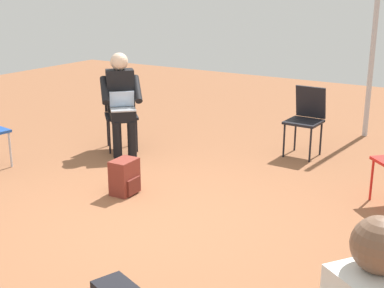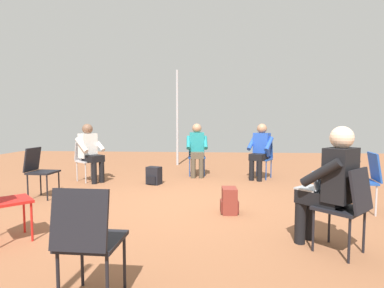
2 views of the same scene
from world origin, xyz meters
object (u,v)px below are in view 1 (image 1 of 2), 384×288
object	(u,v)px
chair_southeast	(121,110)
backpack_by_empty_chair	(125,179)
chair_south	(306,116)
person_with_laptop	(121,98)

from	to	relation	value
chair_southeast	backpack_by_empty_chair	bearing A→B (deg)	85.83
chair_south	person_with_laptop	world-z (taller)	person_with_laptop
backpack_by_empty_chair	chair_southeast	bearing A→B (deg)	-49.64
chair_south	person_with_laptop	size ratio (longest dim) A/B	0.69
chair_south	backpack_by_empty_chair	bearing A→B (deg)	65.77
chair_south	chair_southeast	xyz separation A→B (m)	(2.13, 0.97, 0.00)
chair_southeast	person_with_laptop	size ratio (longest dim) A/B	0.69
person_with_laptop	chair_southeast	bearing A→B (deg)	-90.00
chair_southeast	person_with_laptop	distance (m)	0.26
chair_south	person_with_laptop	distance (m)	2.30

